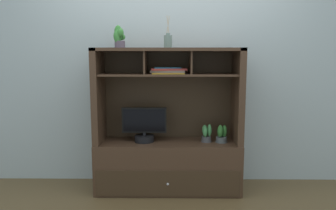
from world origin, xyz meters
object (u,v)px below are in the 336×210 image
object	(u,v)px
tv_monitor	(144,127)
potted_orchid	(222,135)
diffuser_bottle	(168,41)
potted_succulent	(119,38)
media_console	(168,146)
magazine_stack_left	(168,71)
potted_fern	(207,134)

from	to	relation	value
tv_monitor	potted_orchid	world-z (taller)	tv_monitor
diffuser_bottle	potted_succulent	size ratio (longest dim) A/B	1.39
potted_orchid	potted_succulent	size ratio (longest dim) A/B	0.81
media_console	magazine_stack_left	distance (m)	0.75
tv_monitor	potted_orchid	distance (m)	0.76
potted_orchid	magazine_stack_left	size ratio (longest dim) A/B	0.50
media_console	diffuser_bottle	bearing A→B (deg)	-90.00
media_console	diffuser_bottle	distance (m)	1.03
potted_fern	potted_succulent	world-z (taller)	potted_succulent
media_console	potted_fern	distance (m)	0.40
media_console	magazine_stack_left	xyz separation A→B (m)	(0.00, -0.03, 0.75)
tv_monitor	magazine_stack_left	distance (m)	0.60
potted_succulent	media_console	bearing A→B (deg)	0.97
tv_monitor	potted_fern	distance (m)	0.62
media_console	potted_fern	world-z (taller)	media_console
tv_monitor	potted_succulent	size ratio (longest dim) A/B	2.02
potted_fern	potted_succulent	distance (m)	1.26
potted_fern	diffuser_bottle	xyz separation A→B (m)	(-0.38, -0.00, 0.90)
tv_monitor	potted_fern	size ratio (longest dim) A/B	2.44
potted_orchid	potted_succulent	bearing A→B (deg)	178.59
media_console	potted_orchid	world-z (taller)	media_console
tv_monitor	potted_fern	bearing A→B (deg)	0.02
tv_monitor	potted_succulent	world-z (taller)	potted_succulent
media_console	potted_orchid	bearing A→B (deg)	-3.51
potted_orchid	potted_fern	world-z (taller)	potted_fern
potted_fern	potted_succulent	bearing A→B (deg)	179.07
tv_monitor	potted_fern	xyz separation A→B (m)	(0.61, 0.00, -0.07)
potted_fern	magazine_stack_left	size ratio (longest dim) A/B	0.51
potted_fern	tv_monitor	bearing A→B (deg)	-179.98
tv_monitor	diffuser_bottle	size ratio (longest dim) A/B	1.46
tv_monitor	potted_orchid	bearing A→B (deg)	-0.79
media_console	tv_monitor	xyz separation A→B (m)	(-0.23, -0.02, 0.20)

